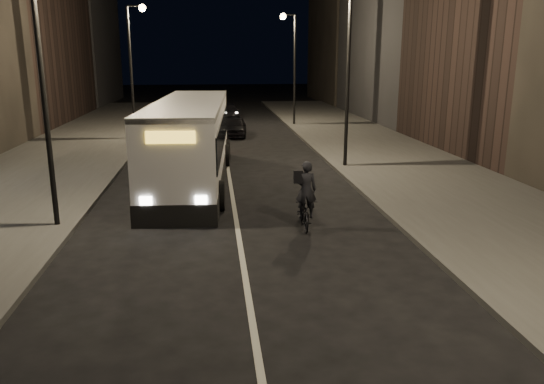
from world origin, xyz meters
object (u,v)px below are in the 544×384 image
object	(u,v)px
city_bus	(191,138)
car_near	(235,126)
streetlight_right_far	(291,54)
streetlight_left_near	(49,52)
cyclist_on_bicycle	(305,206)
streetlight_right_mid	(343,53)
car_far	(229,111)
streetlight_left_far	(134,54)
car_mid	(175,114)

from	to	relation	value
city_bus	car_near	size ratio (longest dim) A/B	3.35
streetlight_right_far	streetlight_left_near	distance (m)	26.26
cyclist_on_bicycle	city_bus	bearing A→B (deg)	121.45
streetlight_right_far	city_bus	distance (m)	19.55
cyclist_on_bicycle	car_near	xyz separation A→B (m)	(-1.31, 19.87, -0.06)
streetlight_right_mid	car_near	xyz separation A→B (m)	(-4.53, 11.14, -4.70)
cyclist_on_bicycle	streetlight_right_mid	bearing A→B (deg)	72.57
streetlight_right_far	car_far	distance (m)	8.91
streetlight_left_near	cyclist_on_bicycle	world-z (taller)	streetlight_left_near
streetlight_right_mid	streetlight_left_far	bearing A→B (deg)	136.84
streetlight_left_far	city_bus	xyz separation A→B (m)	(3.73, -11.94, -3.48)
car_near	streetlight_left_near	bearing A→B (deg)	-103.22
streetlight_right_far	car_near	world-z (taller)	streetlight_right_far
streetlight_right_mid	cyclist_on_bicycle	bearing A→B (deg)	-110.24
streetlight_right_mid	cyclist_on_bicycle	world-z (taller)	streetlight_right_mid
cyclist_on_bicycle	car_far	size ratio (longest dim) A/B	0.55
car_far	streetlight_right_far	bearing A→B (deg)	-55.04
streetlight_left_far	car_near	bearing A→B (deg)	10.49
streetlight_right_mid	car_mid	world-z (taller)	streetlight_right_mid
city_bus	car_far	distance (m)	24.11
streetlight_right_far	car_far	xyz separation A→B (m)	(-4.51, 6.01, -4.78)
streetlight_left_far	car_mid	distance (m)	9.75
streetlight_left_far	car_mid	xyz separation A→B (m)	(1.73, 8.44, -4.57)
streetlight_left_near	car_near	size ratio (longest dim) A/B	2.10
streetlight_left_far	car_mid	bearing A→B (deg)	78.40
car_mid	car_near	bearing A→B (deg)	113.37
streetlight_right_far	car_near	size ratio (longest dim) A/B	2.10
city_bus	car_mid	size ratio (longest dim) A/B	2.71
car_mid	city_bus	bearing A→B (deg)	87.91
city_bus	car_mid	distance (m)	20.51
streetlight_left_far	car_near	size ratio (longest dim) A/B	2.10
streetlight_right_mid	streetlight_right_far	bearing A→B (deg)	90.00
cyclist_on_bicycle	car_far	xyz separation A→B (m)	(-1.29, 30.74, -0.15)
cyclist_on_bicycle	car_far	world-z (taller)	cyclist_on_bicycle
car_near	car_far	bearing A→B (deg)	94.44
streetlight_left_near	city_bus	size ratio (longest dim) A/B	0.63
streetlight_left_near	city_bus	world-z (taller)	streetlight_left_near
car_near	streetlight_right_far	bearing A→B (deg)	51.58
car_near	car_mid	size ratio (longest dim) A/B	0.81
streetlight_left_far	car_far	xyz separation A→B (m)	(6.15, 12.01, -4.78)
streetlight_right_far	city_bus	size ratio (longest dim) A/B	0.63
car_near	city_bus	bearing A→B (deg)	-95.85
streetlight_left_near	car_mid	distance (m)	26.89
cyclist_on_bicycle	car_mid	xyz separation A→B (m)	(-5.71, 27.18, 0.07)
streetlight_right_far	streetlight_right_mid	bearing A→B (deg)	-90.00
streetlight_right_mid	car_far	world-z (taller)	streetlight_right_mid
city_bus	car_mid	world-z (taller)	city_bus
cyclist_on_bicycle	car_near	distance (m)	19.92
streetlight_left_far	city_bus	world-z (taller)	streetlight_left_far
car_mid	cyclist_on_bicycle	bearing A→B (deg)	94.17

